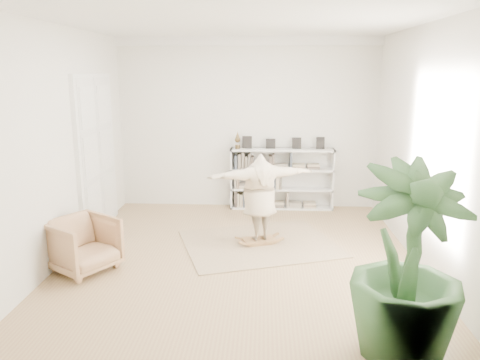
{
  "coord_description": "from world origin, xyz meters",
  "views": [
    {
      "loc": [
        0.36,
        -7.0,
        2.9
      ],
      "look_at": [
        -0.02,
        0.4,
        1.18
      ],
      "focal_mm": 35.0,
      "sensor_mm": 36.0,
      "label": 1
    }
  ],
  "objects_px": {
    "rocker_board": "(259,240)",
    "bookshelf": "(281,179)",
    "person": "(260,195)",
    "armchair": "(83,245)",
    "houseplant": "(407,263)"
  },
  "relations": [
    {
      "from": "houseplant",
      "to": "armchair",
      "type": "bearing_deg",
      "value": 154.78
    },
    {
      "from": "armchair",
      "to": "houseplant",
      "type": "bearing_deg",
      "value": -82.25
    },
    {
      "from": "houseplant",
      "to": "person",
      "type": "bearing_deg",
      "value": 115.66
    },
    {
      "from": "bookshelf",
      "to": "armchair",
      "type": "relative_size",
      "value": 2.5
    },
    {
      "from": "bookshelf",
      "to": "person",
      "type": "distance_m",
      "value": 2.28
    },
    {
      "from": "rocker_board",
      "to": "bookshelf",
      "type": "bearing_deg",
      "value": 60.04
    },
    {
      "from": "rocker_board",
      "to": "armchair",
      "type": "bearing_deg",
      "value": -173.71
    },
    {
      "from": "bookshelf",
      "to": "armchair",
      "type": "bearing_deg",
      "value": -131.58
    },
    {
      "from": "rocker_board",
      "to": "person",
      "type": "height_order",
      "value": "person"
    },
    {
      "from": "armchair",
      "to": "bookshelf",
      "type": "bearing_deg",
      "value": -8.61
    },
    {
      "from": "bookshelf",
      "to": "armchair",
      "type": "xyz_separation_m",
      "value": [
        -3.04,
        -3.43,
        -0.23
      ]
    },
    {
      "from": "armchair",
      "to": "rocker_board",
      "type": "bearing_deg",
      "value": -32.08
    },
    {
      "from": "bookshelf",
      "to": "armchair",
      "type": "distance_m",
      "value": 4.59
    },
    {
      "from": "armchair",
      "to": "houseplant",
      "type": "xyz_separation_m",
      "value": [
        4.11,
        -1.94,
        0.62
      ]
    },
    {
      "from": "houseplant",
      "to": "bookshelf",
      "type": "bearing_deg",
      "value": 101.24
    }
  ]
}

